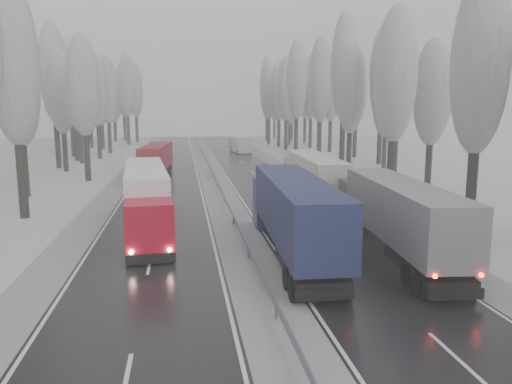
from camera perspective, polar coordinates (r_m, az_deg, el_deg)
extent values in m
plane|color=silver|center=(16.33, 5.10, -20.01)|extent=(260.00, 260.00, 0.00)
cube|color=black|center=(45.35, 2.74, -0.63)|extent=(7.50, 200.00, 0.03)
cube|color=black|center=(44.55, -10.63, -0.97)|extent=(7.50, 200.00, 0.03)
cube|color=#9FA1A7|center=(44.65, -3.88, -0.80)|extent=(3.00, 200.00, 0.04)
cube|color=#9FA1A7|center=(46.55, 8.73, -0.46)|extent=(2.40, 200.00, 0.04)
cube|color=#9FA1A7|center=(45.03, -16.94, -1.11)|extent=(2.40, 200.00, 0.04)
cube|color=slate|center=(44.54, -3.89, -0.07)|extent=(0.06, 200.00, 0.32)
cube|color=slate|center=(42.63, -3.67, -0.91)|extent=(0.12, 0.12, 0.60)
cube|color=slate|center=(74.27, -5.74, 3.55)|extent=(0.12, 0.12, 0.60)
cylinder|color=black|center=(35.15, 23.38, 0.20)|extent=(0.68, 0.68, 5.60)
ellipsoid|color=gray|center=(34.86, 24.27, 13.29)|extent=(3.60, 3.60, 11.45)
cylinder|color=black|center=(44.89, 15.21, 2.54)|extent=(0.68, 0.68, 5.62)
ellipsoid|color=gray|center=(44.67, 15.67, 12.81)|extent=(3.60, 3.60, 11.48)
cylinder|color=black|center=(50.88, 19.10, 2.76)|extent=(0.64, 0.64, 4.94)
ellipsoid|color=gray|center=(50.60, 19.54, 10.71)|extent=(3.60, 3.60, 10.09)
cylinder|color=black|center=(53.66, 15.07, 3.49)|extent=(0.66, 0.66, 5.32)
ellipsoid|color=gray|center=(53.43, 15.43, 11.63)|extent=(3.60, 3.60, 10.88)
cylinder|color=black|center=(58.15, 15.55, 4.41)|extent=(0.72, 0.72, 6.31)
ellipsoid|color=gray|center=(58.09, 15.96, 13.30)|extent=(3.60, 3.60, 12.90)
cylinder|color=black|center=(63.03, 10.58, 4.54)|extent=(0.67, 0.67, 5.38)
ellipsoid|color=gray|center=(62.85, 10.79, 11.53)|extent=(3.60, 3.60, 10.98)
cylinder|color=black|center=(69.03, 14.45, 4.50)|extent=(0.62, 0.62, 4.59)
ellipsoid|color=gray|center=(68.79, 14.68, 9.95)|extent=(3.60, 3.60, 9.39)
cylinder|color=black|center=(68.37, 9.82, 5.61)|extent=(0.76, 0.76, 6.95)
ellipsoid|color=gray|center=(68.43, 10.06, 13.92)|extent=(3.60, 3.60, 14.19)
cylinder|color=black|center=(74.52, 13.94, 5.65)|extent=(0.74, 0.74, 6.59)
ellipsoid|color=gray|center=(74.52, 14.24, 12.88)|extent=(3.60, 3.60, 13.46)
cylinder|color=black|center=(78.08, 7.23, 5.94)|extent=(0.72, 0.72, 6.37)
ellipsoid|color=gray|center=(78.05, 7.38, 12.61)|extent=(3.60, 3.60, 13.01)
cylinder|color=black|center=(84.06, 11.22, 5.95)|extent=(0.70, 0.70, 5.97)
ellipsoid|color=gray|center=(83.98, 11.41, 11.77)|extent=(3.60, 3.60, 12.20)
cylinder|color=black|center=(88.11, 4.59, 6.48)|extent=(0.74, 0.74, 6.65)
ellipsoid|color=gray|center=(88.11, 4.67, 12.66)|extent=(3.60, 3.60, 13.59)
cylinder|color=black|center=(93.88, 8.45, 6.44)|extent=(0.71, 0.71, 6.14)
ellipsoid|color=gray|center=(93.82, 8.59, 11.79)|extent=(3.60, 3.60, 12.54)
cylinder|color=black|center=(97.68, 3.43, 6.62)|extent=(0.71, 0.71, 6.05)
ellipsoid|color=gray|center=(97.62, 3.48, 11.70)|extent=(3.60, 3.60, 12.37)
cylinder|color=black|center=(102.92, 6.22, 6.80)|extent=(0.72, 0.72, 6.30)
ellipsoid|color=gray|center=(102.88, 6.31, 11.81)|extent=(3.60, 3.60, 12.87)
cylinder|color=black|center=(105.05, 2.62, 6.79)|extent=(0.70, 0.70, 5.88)
ellipsoid|color=gray|center=(104.98, 2.65, 11.37)|extent=(3.60, 3.60, 12.00)
cylinder|color=black|center=(109.62, 3.84, 6.62)|extent=(0.64, 0.64, 4.86)
ellipsoid|color=gray|center=(109.49, 3.88, 10.25)|extent=(3.60, 3.60, 9.92)
cylinder|color=black|center=(111.87, 1.47, 6.99)|extent=(0.70, 0.70, 5.98)
ellipsoid|color=gray|center=(111.81, 1.48, 11.36)|extent=(3.60, 3.60, 12.21)
cylinder|color=black|center=(117.68, 5.59, 7.13)|extent=(0.71, 0.71, 6.19)
ellipsoid|color=gray|center=(117.64, 5.66, 11.43)|extent=(3.60, 3.60, 12.64)
cylinder|color=black|center=(121.76, 1.28, 7.41)|extent=(0.75, 0.75, 6.86)
ellipsoid|color=gray|center=(121.78, 1.29, 12.02)|extent=(3.60, 3.60, 14.01)
cylinder|color=black|center=(127.05, 4.10, 7.18)|extent=(0.68, 0.68, 5.55)
ellipsoid|color=gray|center=(126.97, 4.14, 10.76)|extent=(3.60, 3.60, 11.33)
cylinder|color=black|center=(132.47, 1.23, 7.42)|extent=(0.71, 0.71, 6.09)
ellipsoid|color=gray|center=(132.43, 1.24, 11.18)|extent=(3.60, 3.60, 12.45)
cylinder|color=black|center=(136.91, 2.12, 7.36)|extent=(0.67, 0.67, 5.49)
ellipsoid|color=gray|center=(136.83, 2.14, 10.64)|extent=(3.60, 3.60, 11.21)
cylinder|color=black|center=(40.42, -25.18, 1.37)|extent=(0.69, 0.69, 5.83)
ellipsoid|color=gray|center=(40.22, -26.04, 13.20)|extent=(3.60, 3.60, 11.92)
cylinder|color=black|center=(50.38, -24.90, 2.38)|extent=(0.65, 0.65, 5.03)
ellipsoid|color=gray|center=(50.10, -25.49, 10.56)|extent=(3.60, 3.60, 10.28)
cylinder|color=black|center=(58.71, -18.75, 3.87)|extent=(0.67, 0.67, 5.44)
ellipsoid|color=gray|center=(58.52, -19.16, 11.45)|extent=(3.60, 3.60, 11.11)
cylinder|color=black|center=(64.42, -25.07, 4.06)|extent=(0.69, 0.69, 5.72)
ellipsoid|color=gray|center=(64.28, -25.60, 11.33)|extent=(3.60, 3.60, 11.69)
cylinder|color=black|center=(68.35, -20.99, 4.39)|extent=(0.66, 0.66, 5.23)
ellipsoid|color=gray|center=(68.16, -21.37, 10.64)|extent=(3.60, 3.60, 10.68)
cylinder|color=black|center=(72.59, -21.73, 5.16)|extent=(0.74, 0.74, 6.60)
ellipsoid|color=gray|center=(72.59, -22.20, 12.59)|extent=(3.60, 3.60, 13.49)
cylinder|color=black|center=(77.74, -19.40, 5.01)|extent=(0.65, 0.65, 5.16)
ellipsoid|color=gray|center=(77.57, -19.70, 10.44)|extent=(3.60, 3.60, 10.54)
cylinder|color=black|center=(81.90, -19.84, 5.41)|extent=(0.69, 0.69, 5.79)
ellipsoid|color=gray|center=(81.80, -20.18, 11.20)|extent=(3.60, 3.60, 11.84)
cylinder|color=black|center=(84.10, -17.48, 5.58)|extent=(0.68, 0.68, 5.64)
ellipsoid|color=gray|center=(83.98, -17.76, 11.07)|extent=(3.60, 3.60, 11.53)
cylinder|color=black|center=(88.87, -20.20, 5.92)|extent=(0.73, 0.73, 6.56)
ellipsoid|color=gray|center=(88.86, -20.55, 11.96)|extent=(3.60, 3.60, 13.40)
cylinder|color=black|center=(94.01, -16.38, 6.06)|extent=(0.69, 0.69, 5.79)
ellipsoid|color=gray|center=(93.92, -16.63, 11.10)|extent=(3.60, 3.60, 11.84)
cylinder|color=black|center=(98.68, -18.83, 6.33)|extent=(0.74, 0.74, 6.65)
ellipsoid|color=gray|center=(98.69, -19.14, 11.84)|extent=(3.60, 3.60, 13.58)
cylinder|color=black|center=(103.63, -17.11, 6.13)|extent=(0.65, 0.65, 5.12)
ellipsoid|color=gray|center=(103.50, -17.31, 10.17)|extent=(3.60, 3.60, 10.46)
cylinder|color=black|center=(108.02, -18.32, 6.38)|extent=(0.69, 0.69, 5.84)
ellipsoid|color=gray|center=(107.95, -18.56, 10.80)|extent=(3.60, 3.60, 11.92)
cylinder|color=black|center=(113.81, -14.39, 6.91)|extent=(0.74, 0.74, 6.67)
ellipsoid|color=gray|center=(113.81, -14.59, 11.71)|extent=(3.60, 3.60, 13.63)
cylinder|color=black|center=(119.04, -18.59, 6.73)|extent=(0.72, 0.72, 6.31)
ellipsoid|color=gray|center=(119.01, -18.82, 11.06)|extent=(3.60, 3.60, 12.88)
cylinder|color=black|center=(123.06, -13.46, 7.04)|extent=(0.72, 0.72, 6.29)
ellipsoid|color=gray|center=(123.03, -13.63, 11.22)|extent=(3.60, 3.60, 12.84)
cylinder|color=black|center=(127.67, -15.82, 6.70)|extent=(0.64, 0.64, 4.86)
ellipsoid|color=gray|center=(127.55, -15.97, 9.81)|extent=(3.60, 3.60, 9.92)
cylinder|color=black|center=(129.95, -14.77, 7.18)|extent=(0.74, 0.74, 6.63)
ellipsoid|color=gray|center=(129.95, -14.95, 11.36)|extent=(3.60, 3.60, 13.54)
cylinder|color=black|center=(134.26, -15.76, 7.03)|extent=(0.69, 0.69, 5.79)
ellipsoid|color=gray|center=(134.20, -15.92, 10.55)|extent=(3.60, 3.60, 11.82)
cube|color=#444449|center=(35.08, 11.81, -1.10)|extent=(2.73, 2.82, 3.04)
cube|color=black|center=(36.16, 11.31, 0.37)|extent=(2.33, 0.28, 1.01)
cube|color=black|center=(36.61, 11.17, -2.58)|extent=(2.54, 0.35, 0.51)
cube|color=slate|center=(27.50, 16.31, -1.95)|extent=(3.60, 13.33, 2.84)
cube|color=black|center=(22.20, 22.02, -10.87)|extent=(2.33, 0.30, 0.46)
cube|color=black|center=(24.70, 19.02, -8.13)|extent=(2.66, 5.73, 0.46)
cube|color=black|center=(22.74, 21.37, -10.89)|extent=(2.33, 0.24, 0.61)
cylinder|color=black|center=(34.27, 10.39, -3.26)|extent=(0.44, 1.08, 1.05)
cylinder|color=black|center=(34.85, 13.79, -3.17)|extent=(0.44, 1.08, 1.05)
cylinder|color=black|center=(24.03, 17.00, -9.10)|extent=(0.44, 1.08, 1.05)
cylinder|color=black|center=(24.85, 21.64, -8.74)|extent=(0.44, 1.08, 1.05)
cylinder|color=black|center=(22.87, 18.18, -10.12)|extent=(0.44, 1.08, 1.05)
cylinder|color=black|center=(23.74, 23.01, -9.69)|extent=(0.44, 1.08, 1.05)
sphere|color=#FF0C05|center=(21.48, 19.90, -9.14)|extent=(0.20, 0.20, 0.20)
sphere|color=#FF0C05|center=(22.32, 24.48, -8.74)|extent=(0.20, 0.20, 0.20)
sphere|color=white|center=(36.32, 9.71, -1.98)|extent=(0.22, 0.22, 0.22)
sphere|color=white|center=(36.82, 12.62, -1.91)|extent=(0.22, 0.22, 0.22)
cube|color=navy|center=(34.55, 1.97, -0.92)|extent=(2.77, 2.87, 3.20)
cube|color=black|center=(35.72, 1.67, 0.65)|extent=(2.46, 0.20, 1.07)
cube|color=black|center=(36.20, 1.64, -2.49)|extent=(2.67, 0.26, 0.53)
cube|color=#161D3D|center=(26.28, 4.57, -1.80)|extent=(3.24, 13.96, 2.99)
cube|color=black|center=(20.37, 8.24, -12.02)|extent=(2.46, 0.22, 0.48)
cube|color=black|center=(23.17, 6.30, -8.72)|extent=(2.57, 5.95, 0.48)
cube|color=black|center=(20.97, 7.82, -11.99)|extent=(2.45, 0.16, 0.64)
cylinder|color=black|center=(33.82, 0.29, -3.22)|extent=(0.41, 1.12, 1.11)
cylinder|color=black|center=(34.14, 4.03, -3.13)|extent=(0.41, 1.12, 1.11)
cylinder|color=black|center=(22.64, 3.71, -9.78)|extent=(0.41, 1.12, 1.11)
cylinder|color=black|center=(23.12, 9.27, -9.47)|extent=(0.41, 1.12, 1.11)
cylinder|color=black|center=(21.36, 4.37, -11.00)|extent=(0.41, 1.12, 1.11)
cylinder|color=black|center=(21.87, 10.25, -10.63)|extent=(0.41, 1.12, 1.11)
sphere|color=#FF0C05|center=(19.78, 5.47, -9.99)|extent=(0.21, 0.21, 0.21)
sphere|color=#FF0C05|center=(20.27, 11.16, -9.64)|extent=(0.21, 0.21, 0.21)
sphere|color=white|center=(36.02, 0.03, -1.86)|extent=(0.23, 0.23, 0.23)
sphere|color=white|center=(36.29, 3.22, -1.79)|extent=(0.23, 0.23, 0.23)
cube|color=#B4AC9F|center=(49.61, 4.82, 2.15)|extent=(2.64, 2.73, 3.02)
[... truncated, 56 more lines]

